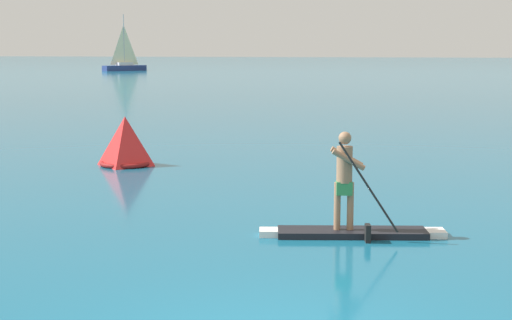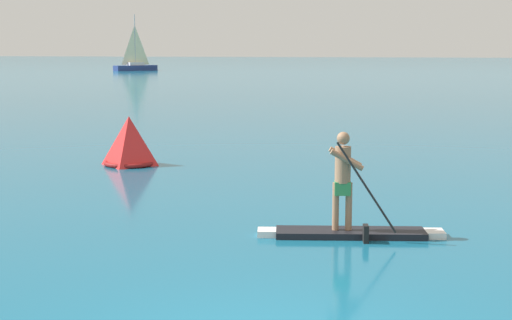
# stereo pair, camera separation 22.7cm
# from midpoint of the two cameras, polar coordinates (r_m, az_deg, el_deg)

# --- Properties ---
(paddleboarder_mid_center) EXTENTS (3.08, 1.05, 1.77)m
(paddleboarder_mid_center) POSITION_cam_midpoint_polar(r_m,az_deg,el_deg) (12.68, 6.55, -3.96)
(paddleboarder_mid_center) COLOR black
(paddleboarder_mid_center) RESTS_ON ground
(race_marker_buoy) EXTENTS (1.36, 1.36, 1.30)m
(race_marker_buoy) POSITION_cam_midpoint_polar(r_m,az_deg,el_deg) (20.37, -10.01, 1.21)
(race_marker_buoy) COLOR red
(race_marker_buoy) RESTS_ON ground
(sailboat_left_horizon) EXTENTS (4.70, 5.39, 7.20)m
(sailboat_left_horizon) POSITION_cam_midpoint_polar(r_m,az_deg,el_deg) (101.33, -9.84, 7.07)
(sailboat_left_horizon) COLOR navy
(sailboat_left_horizon) RESTS_ON ground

